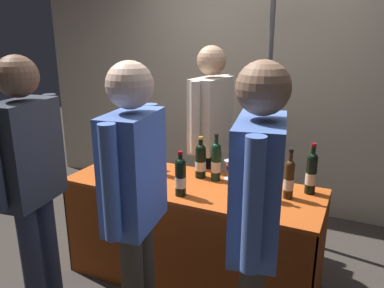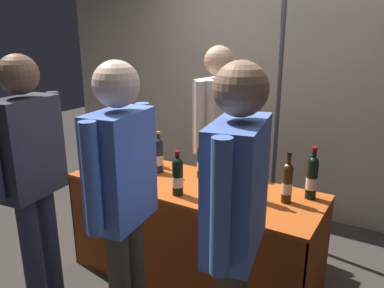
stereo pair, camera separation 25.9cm
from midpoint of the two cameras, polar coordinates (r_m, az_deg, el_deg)
The scene contains 19 objects.
ground_plane at distance 3.08m, azimuth -2.56°, elevation -19.76°, with size 12.00×12.00×0.00m, color #38332D.
back_partition at distance 3.98m, azimuth 7.91°, elevation 8.15°, with size 5.35×0.12×2.50m, color #B2A893.
tasting_table at distance 2.79m, azimuth -2.70°, elevation -10.88°, with size 1.84×0.65×0.78m.
featured_wine_bottle at distance 2.86m, azimuth -8.20°, elevation -1.88°, with size 0.07×0.07×0.33m.
display_bottle_0 at distance 2.57m, azimuth 15.04°, elevation -4.27°, with size 0.07×0.07×0.35m.
display_bottle_1 at distance 3.05m, azimuth -9.76°, elevation -0.99°, with size 0.07×0.07×0.32m.
display_bottle_2 at distance 2.76m, azimuth -1.31°, elevation -2.55°, with size 0.08×0.08×0.31m.
display_bottle_3 at distance 2.93m, azimuth -10.60°, elevation -1.55°, with size 0.07×0.07×0.33m.
display_bottle_4 at distance 2.47m, azimuth 11.72°, elevation -5.20°, with size 0.07×0.07×0.34m.
display_bottle_5 at distance 2.47m, azimuth -4.78°, elevation -4.98°, with size 0.07×0.07×0.31m.
display_bottle_6 at distance 2.71m, azimuth 0.96°, elevation -2.66°, with size 0.07×0.07×0.35m.
display_bottle_7 at distance 2.44m, azimuth 7.68°, elevation -5.28°, with size 0.07×0.07×0.33m.
wine_glass_near_vendor at distance 2.75m, azimuth 2.95°, elevation -3.40°, with size 0.07×0.07×0.14m.
flower_vase at distance 2.98m, azimuth -15.88°, elevation -1.93°, with size 0.09×0.10×0.37m.
vendor_presenter at distance 3.14m, azimuth 0.50°, elevation 2.29°, with size 0.25×0.59×1.73m.
taster_foreground_right at distance 1.99m, azimuth -12.46°, elevation -7.52°, with size 0.26×0.55×1.70m.
taster_foreground_left at distance 2.46m, azimuth -26.37°, elevation -4.02°, with size 0.26×0.57×1.71m.
taster_foreground_centre at distance 1.75m, azimuth 5.64°, elevation -9.97°, with size 0.29×0.61×1.72m.
booth_signpost at distance 3.29m, azimuth 9.41°, elevation 9.27°, with size 0.50×0.04×2.31m.
Camera 1 is at (1.06, -2.25, 1.82)m, focal length 34.95 mm.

